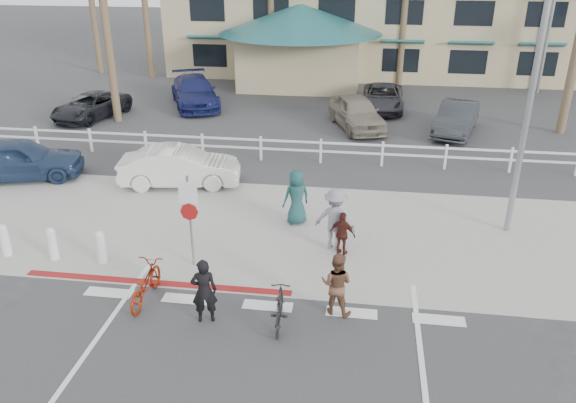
# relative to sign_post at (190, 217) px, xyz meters

# --- Properties ---
(ground) EXTENTS (140.00, 140.00, 0.00)m
(ground) POSITION_rel_sign_post_xyz_m (2.30, -2.20, -1.45)
(ground) COLOR #333335
(bike_path) EXTENTS (12.00, 16.00, 0.01)m
(bike_path) POSITION_rel_sign_post_xyz_m (2.30, -4.20, -1.45)
(bike_path) COLOR #333335
(bike_path) RESTS_ON ground
(sidewalk_plaza) EXTENTS (22.00, 7.00, 0.01)m
(sidewalk_plaza) POSITION_rel_sign_post_xyz_m (2.30, 2.30, -1.44)
(sidewalk_plaza) COLOR gray
(sidewalk_plaza) RESTS_ON ground
(cross_street) EXTENTS (40.00, 5.00, 0.01)m
(cross_street) POSITION_rel_sign_post_xyz_m (2.30, 6.30, -1.45)
(cross_street) COLOR #333335
(cross_street) RESTS_ON ground
(parking_lot) EXTENTS (50.00, 16.00, 0.01)m
(parking_lot) POSITION_rel_sign_post_xyz_m (2.30, 15.80, -1.45)
(parking_lot) COLOR #333335
(parking_lot) RESTS_ON ground
(curb_red) EXTENTS (7.00, 0.25, 0.02)m
(curb_red) POSITION_rel_sign_post_xyz_m (-0.70, -1.00, -1.44)
(curb_red) COLOR maroon
(curb_red) RESTS_ON ground
(rail_fence) EXTENTS (29.40, 0.16, 1.00)m
(rail_fence) POSITION_rel_sign_post_xyz_m (2.80, 8.30, -0.95)
(rail_fence) COLOR silver
(rail_fence) RESTS_ON ground
(sign_post) EXTENTS (0.50, 0.10, 2.90)m
(sign_post) POSITION_rel_sign_post_xyz_m (0.00, 0.00, 0.00)
(sign_post) COLOR gray
(sign_post) RESTS_ON ground
(bollard_0) EXTENTS (0.26, 0.26, 0.95)m
(bollard_0) POSITION_rel_sign_post_xyz_m (-2.50, -0.20, -0.97)
(bollard_0) COLOR silver
(bollard_0) RESTS_ON ground
(bollard_1) EXTENTS (0.26, 0.26, 0.95)m
(bollard_1) POSITION_rel_sign_post_xyz_m (-3.90, -0.20, -0.97)
(bollard_1) COLOR silver
(bollard_1) RESTS_ON ground
(bollard_2) EXTENTS (0.26, 0.26, 0.95)m
(bollard_2) POSITION_rel_sign_post_xyz_m (-5.30, -0.20, -0.97)
(bollard_2) COLOR silver
(bollard_2) RESTS_ON ground
(streetlight_0) EXTENTS (0.60, 2.00, 9.00)m
(streetlight_0) POSITION_rel_sign_post_xyz_m (8.80, 3.30, 3.05)
(streetlight_0) COLOR gray
(streetlight_0) RESTS_ON ground
(streetlight_1) EXTENTS (0.60, 2.00, 9.50)m
(streetlight_1) POSITION_rel_sign_post_xyz_m (14.30, 21.80, 3.30)
(streetlight_1) COLOR gray
(streetlight_1) RESTS_ON ground
(bike_red) EXTENTS (0.64, 1.77, 0.93)m
(bike_red) POSITION_rel_sign_post_xyz_m (-0.66, -1.76, -0.99)
(bike_red) COLOR maroon
(bike_red) RESTS_ON ground
(rider_red) EXTENTS (0.66, 0.52, 1.60)m
(rider_red) POSITION_rel_sign_post_xyz_m (0.99, -2.34, -0.65)
(rider_red) COLOR black
(rider_red) RESTS_ON ground
(bike_black) EXTENTS (0.52, 1.55, 0.92)m
(bike_black) POSITION_rel_sign_post_xyz_m (2.70, -2.27, -0.99)
(bike_black) COLOR black
(bike_black) RESTS_ON ground
(rider_black) EXTENTS (0.87, 0.74, 1.56)m
(rider_black) POSITION_rel_sign_post_xyz_m (3.92, -1.61, -0.67)
(rider_black) COLOR brown
(rider_black) RESTS_ON ground
(pedestrian_a) EXTENTS (1.30, 0.92, 1.82)m
(pedestrian_a) POSITION_rel_sign_post_xyz_m (3.68, 1.50, -0.54)
(pedestrian_a) COLOR gray
(pedestrian_a) RESTS_ON ground
(pedestrian_child) EXTENTS (0.81, 0.56, 1.28)m
(pedestrian_child) POSITION_rel_sign_post_xyz_m (3.92, 1.15, -0.81)
(pedestrian_child) COLOR #431914
(pedestrian_child) RESTS_ON ground
(pedestrian_b) EXTENTS (1.02, 0.92, 1.74)m
(pedestrian_b) POSITION_rel_sign_post_xyz_m (2.41, 2.93, -0.58)
(pedestrian_b) COLOR #194142
(pedestrian_b) RESTS_ON ground
(car_white_sedan) EXTENTS (4.43, 2.17, 1.40)m
(car_white_sedan) POSITION_rel_sign_post_xyz_m (-2.09, 5.36, -0.75)
(car_white_sedan) COLOR silver
(car_white_sedan) RESTS_ON ground
(car_red_compact) EXTENTS (4.81, 3.02, 1.53)m
(car_red_compact) POSITION_rel_sign_post_xyz_m (-8.11, 5.14, -0.69)
(car_red_compact) COLOR navy
(car_red_compact) RESTS_ON ground
(lot_car_0) EXTENTS (3.09, 4.77, 1.22)m
(lot_car_0) POSITION_rel_sign_post_xyz_m (-9.20, 13.15, -0.84)
(lot_car_0) COLOR black
(lot_car_0) RESTS_ON ground
(lot_car_2) EXTENTS (3.19, 4.81, 1.52)m
(lot_car_2) POSITION_rel_sign_post_xyz_m (3.95, 13.26, -0.69)
(lot_car_2) COLOR gray
(lot_car_2) RESTS_ON ground
(lot_car_3) EXTENTS (2.66, 4.55, 1.42)m
(lot_car_3) POSITION_rel_sign_post_xyz_m (8.48, 13.05, -0.74)
(lot_car_3) COLOR #272A2E
(lot_car_3) RESTS_ON ground
(lot_car_4) EXTENTS (4.11, 5.71, 1.54)m
(lot_car_4) POSITION_rel_sign_post_xyz_m (-4.76, 16.12, -0.68)
(lot_car_4) COLOR #141A4E
(lot_car_4) RESTS_ON ground
(lot_car_5) EXTENTS (2.23, 4.62, 1.27)m
(lot_car_5) POSITION_rel_sign_post_xyz_m (5.21, 16.82, -0.82)
(lot_car_5) COLOR #2D2D35
(lot_car_5) RESTS_ON ground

